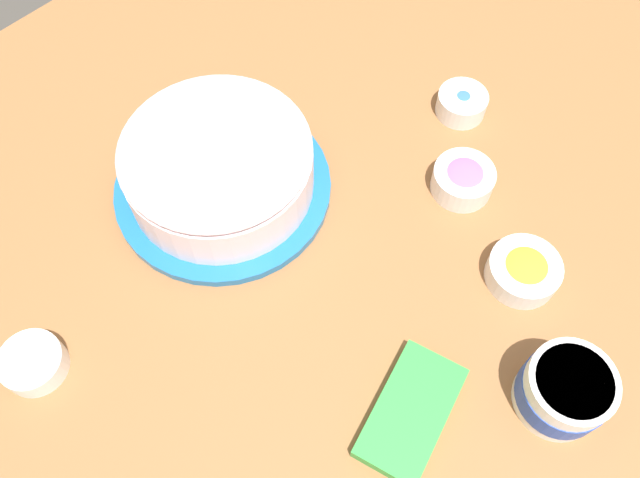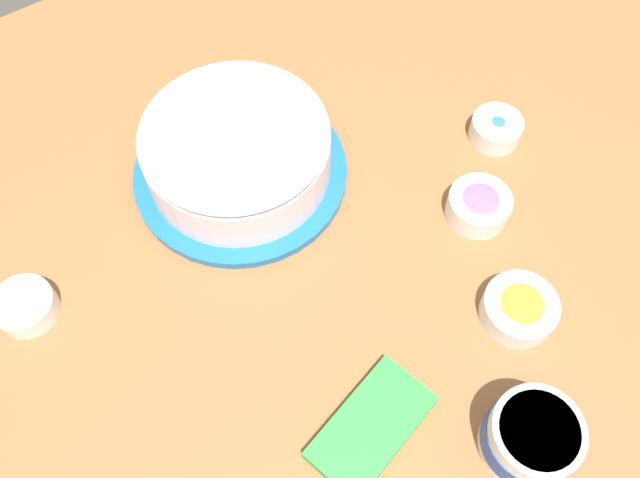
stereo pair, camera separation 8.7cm
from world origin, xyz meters
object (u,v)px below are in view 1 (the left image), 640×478
at_px(candy_box_upper, 411,412).
at_px(sprinkle_bowl_blue, 462,103).
at_px(sprinkle_bowl_pink, 463,179).
at_px(sprinkle_bowl_yellow, 524,270).
at_px(frosted_cake, 219,168).
at_px(frosting_tub, 564,390).
at_px(sprinkle_bowl_green, 33,363).

bearing_deg(candy_box_upper, sprinkle_bowl_blue, -163.96).
height_order(sprinkle_bowl_pink, sprinkle_bowl_yellow, sprinkle_bowl_pink).
xyz_separation_m(frosted_cake, sprinkle_bowl_blue, (-0.35, 0.15, -0.03)).
height_order(frosting_tub, candy_box_upper, frosting_tub).
relative_size(frosted_cake, frosting_tub, 2.94).
height_order(frosted_cake, sprinkle_bowl_green, frosted_cake).
relative_size(sprinkle_bowl_blue, sprinkle_bowl_yellow, 0.79).
bearing_deg(frosting_tub, sprinkle_bowl_pink, -120.53).
bearing_deg(sprinkle_bowl_yellow, sprinkle_bowl_blue, -125.18).
bearing_deg(sprinkle_bowl_pink, sprinkle_bowl_green, -19.63).
height_order(sprinkle_bowl_blue, sprinkle_bowl_pink, sprinkle_bowl_pink).
bearing_deg(sprinkle_bowl_yellow, frosting_tub, 50.46).
distance_m(sprinkle_bowl_pink, sprinkle_bowl_yellow, 0.16).
distance_m(frosting_tub, sprinkle_bowl_pink, 0.32).
xyz_separation_m(frosted_cake, sprinkle_bowl_pink, (-0.24, 0.24, -0.03)).
relative_size(frosting_tub, sprinkle_bowl_pink, 1.20).
distance_m(frosted_cake, candy_box_upper, 0.41).
relative_size(frosting_tub, candy_box_upper, 0.68).
relative_size(sprinkle_bowl_green, sprinkle_bowl_pink, 0.90).
bearing_deg(sprinkle_bowl_blue, frosting_tub, 53.23).
height_order(sprinkle_bowl_green, candy_box_upper, sprinkle_bowl_green).
distance_m(frosted_cake, frosting_tub, 0.52).
xyz_separation_m(frosting_tub, sprinkle_bowl_blue, (-0.27, -0.37, -0.02)).
distance_m(frosted_cake, sprinkle_bowl_pink, 0.34).
relative_size(frosted_cake, candy_box_upper, 1.99).
relative_size(frosted_cake, sprinkle_bowl_pink, 3.53).
height_order(sprinkle_bowl_blue, sprinkle_bowl_yellow, sprinkle_bowl_yellow).
xyz_separation_m(sprinkle_bowl_yellow, candy_box_upper, (0.24, 0.02, -0.01)).
height_order(frosting_tub, sprinkle_bowl_green, frosting_tub).
height_order(frosted_cake, sprinkle_bowl_pink, frosted_cake).
xyz_separation_m(frosting_tub, sprinkle_bowl_yellow, (-0.11, -0.13, -0.02)).
xyz_separation_m(frosting_tub, candy_box_upper, (0.14, -0.11, -0.03)).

